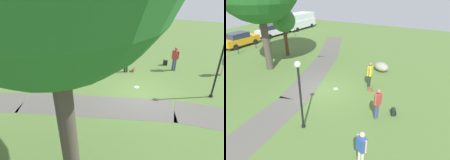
{
  "view_description": "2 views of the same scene",
  "coord_description": "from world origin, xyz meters",
  "views": [
    {
      "loc": [
        -2.11,
        9.81,
        6.07
      ],
      "look_at": [
        1.59,
        0.42,
        0.8
      ],
      "focal_mm": 32.05,
      "sensor_mm": 36.0,
      "label": 1
    },
    {
      "loc": [
        -9.82,
        -6.31,
        6.37
      ],
      "look_at": [
        -0.53,
        -1.33,
        1.22
      ],
      "focal_mm": 31.58,
      "sensor_mm": 36.0,
      "label": 2
    }
  ],
  "objects": [
    {
      "name": "woman_with_handbag",
      "position": [
        1.71,
        -2.55,
        1.06
      ],
      "size": [
        0.52,
        0.25,
        1.81
      ],
      "color": "#243120",
      "rests_on": "ground"
    },
    {
      "name": "lawn_boulder",
      "position": [
        4.85,
        -2.43,
        0.34
      ],
      "size": [
        1.46,
        1.58,
        0.69
      ],
      "color": "gray",
      "rests_on": "ground"
    },
    {
      "name": "lamp_post",
      "position": [
        -3.8,
        -1.15,
        2.14
      ],
      "size": [
        0.28,
        0.28,
        3.46
      ],
      "color": "black",
      "rests_on": "ground"
    },
    {
      "name": "passerby_on_path",
      "position": [
        -1.42,
        -4.09,
        1.01
      ],
      "size": [
        0.5,
        0.33,
        1.73
      ],
      "color": "#3A4479",
      "rests_on": "ground"
    },
    {
      "name": "footpath_segment_mid",
      "position": [
        1.83,
        2.04,
        0.0
      ],
      "size": [
        8.23,
        4.04,
        0.01
      ],
      "color": "#585650",
      "rests_on": "ground"
    },
    {
      "name": "spare_backpack_on_lawn",
      "position": [
        -0.72,
        -4.81,
        0.19
      ],
      "size": [
        0.34,
        0.33,
        0.4
      ],
      "color": "black",
      "rests_on": "ground"
    },
    {
      "name": "handbag_on_grass",
      "position": [
        1.22,
        -2.82,
        0.14
      ],
      "size": [
        0.28,
        0.32,
        0.31
      ],
      "color": "brown",
      "rests_on": "ground"
    },
    {
      "name": "frisbee_on_grass",
      "position": [
        0.39,
        -0.67,
        0.01
      ],
      "size": [
        0.28,
        0.28,
        0.02
      ],
      "color": "white",
      "rests_on": "ground"
    },
    {
      "name": "ground_plane",
      "position": [
        0.0,
        0.0,
        0.0
      ],
      "size": [
        48.0,
        48.0,
        0.0
      ],
      "primitive_type": "plane",
      "color": "#506E34"
    },
    {
      "name": "backpack_by_boulder",
      "position": [
        5.69,
        -2.31,
        0.19
      ],
      "size": [
        0.34,
        0.35,
        0.4
      ],
      "color": "gray",
      "rests_on": "ground"
    }
  ]
}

